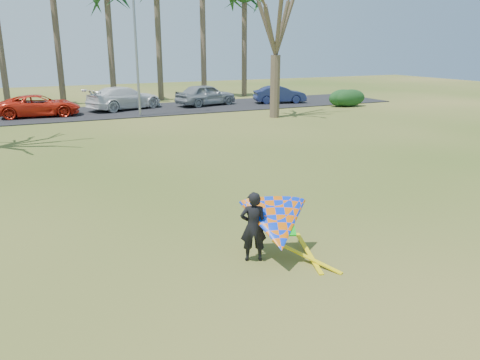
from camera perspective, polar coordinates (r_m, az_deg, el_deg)
name	(u,v)px	position (r m, az deg, el deg)	size (l,w,h in m)	color
ground	(275,245)	(11.35, 4.32, -7.90)	(100.00, 100.00, 0.00)	#274E11
parking_strip	(102,112)	(34.70, -16.47, 7.91)	(46.00, 7.00, 0.06)	black
bare_tree_right	(277,12)	(31.02, 4.48, 19.72)	(6.27, 6.27, 9.21)	#4E3D2E
streetlight	(139,47)	(31.85, -12.26, 15.54)	(2.28, 0.18, 8.00)	gray
hedge_near	(350,98)	(37.65, 13.27, 9.71)	(2.64, 1.20, 1.32)	#133616
hedge_far	(342,98)	(37.59, 12.35, 9.75)	(2.36, 1.11, 1.31)	#153B19
car_2	(40,106)	(33.84, -23.24, 8.34)	(2.34, 5.08, 1.41)	red
car_3	(124,98)	(35.67, -13.90, 9.68)	(2.29, 5.63, 1.64)	white
car_4	(206,95)	(37.03, -4.19, 10.34)	(1.95, 4.84, 1.65)	gray
car_5	(280,94)	(38.64, 4.86, 10.36)	(1.45, 4.16, 1.37)	#1A234F
kite_flyer	(275,225)	(10.25, 4.27, -5.51)	(2.13, 2.39, 2.02)	black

